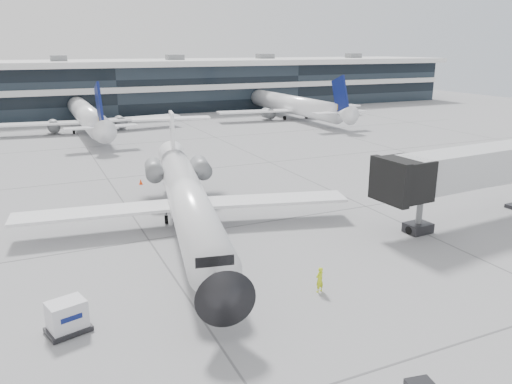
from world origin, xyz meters
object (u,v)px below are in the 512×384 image
regional_jet (187,196)px  jet_bridge (486,165)px  cargo_uld (67,317)px  ramp_worker (320,280)px

regional_jet → jet_bridge: (23.23, -8.22, 2.00)m
cargo_uld → jet_bridge: bearing=-8.7°
jet_bridge → cargo_uld: (-33.42, -4.20, -3.77)m
jet_bridge → regional_jet: bearing=156.6°
ramp_worker → cargo_uld: cargo_uld is taller
regional_jet → ramp_worker: 14.64m
jet_bridge → ramp_worker: size_ratio=12.47×
jet_bridge → ramp_worker: jet_bridge is taller
regional_jet → cargo_uld: (-10.19, -12.42, -1.77)m
ramp_worker → cargo_uld: bearing=-22.7°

